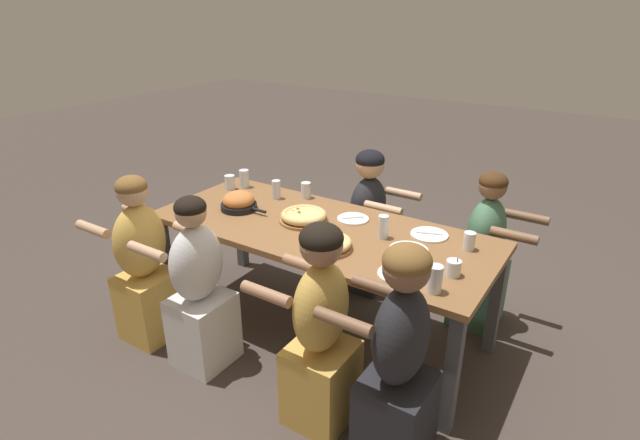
% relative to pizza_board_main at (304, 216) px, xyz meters
% --- Properties ---
extents(ground_plane, '(18.00, 18.00, 0.00)m').
position_rel_pizza_board_main_xyz_m(ground_plane, '(0.14, -0.02, -0.80)').
color(ground_plane, '#423833').
rests_on(ground_plane, ground).
extents(dining_table, '(2.23, 0.93, 0.77)m').
position_rel_pizza_board_main_xyz_m(dining_table, '(0.14, -0.02, -0.11)').
color(dining_table, brown).
rests_on(dining_table, ground).
extents(pizza_board_main, '(0.32, 0.32, 0.07)m').
position_rel_pizza_board_main_xyz_m(pizza_board_main, '(0.00, 0.00, 0.00)').
color(pizza_board_main, '#996B42').
rests_on(pizza_board_main, dining_table).
extents(pizza_board_second, '(0.30, 0.30, 0.06)m').
position_rel_pizza_board_main_xyz_m(pizza_board_second, '(0.34, -0.25, -0.00)').
color(pizza_board_second, '#996B42').
rests_on(pizza_board_second, dining_table).
extents(skillet_bowl, '(0.36, 0.25, 0.13)m').
position_rel_pizza_board_main_xyz_m(skillet_bowl, '(-0.50, -0.07, 0.02)').
color(skillet_bowl, black).
rests_on(skillet_bowl, dining_table).
extents(empty_plate_a, '(0.23, 0.23, 0.02)m').
position_rel_pizza_board_main_xyz_m(empty_plate_a, '(0.77, 0.24, -0.03)').
color(empty_plate_a, white).
rests_on(empty_plate_a, dining_table).
extents(empty_plate_b, '(0.24, 0.24, 0.02)m').
position_rel_pizza_board_main_xyz_m(empty_plate_b, '(0.83, -0.30, -0.03)').
color(empty_plate_b, white).
rests_on(empty_plate_b, dining_table).
extents(empty_plate_c, '(0.21, 0.21, 0.02)m').
position_rel_pizza_board_main_xyz_m(empty_plate_c, '(0.26, 0.20, -0.03)').
color(empty_plate_c, white).
rests_on(empty_plate_c, dining_table).
extents(empty_plate_d, '(0.23, 0.23, 0.02)m').
position_rel_pizza_board_main_xyz_m(empty_plate_d, '(0.75, -0.02, -0.03)').
color(empty_plate_d, white).
rests_on(empty_plate_d, dining_table).
extents(cocktail_glass_blue, '(0.08, 0.08, 0.11)m').
position_rel_pizza_board_main_xyz_m(cocktail_glass_blue, '(1.06, -0.15, 0.00)').
color(cocktail_glass_blue, silver).
rests_on(cocktail_glass_blue, dining_table).
extents(drinking_glass_a, '(0.06, 0.06, 0.14)m').
position_rel_pizza_board_main_xyz_m(drinking_glass_a, '(-0.41, 0.24, 0.03)').
color(drinking_glass_a, silver).
rests_on(drinking_glass_a, dining_table).
extents(drinking_glass_b, '(0.07, 0.07, 0.14)m').
position_rel_pizza_board_main_xyz_m(drinking_glass_b, '(-0.76, 0.30, 0.03)').
color(drinking_glass_b, silver).
rests_on(drinking_glass_b, dining_table).
extents(drinking_glass_c, '(0.06, 0.06, 0.15)m').
position_rel_pizza_board_main_xyz_m(drinking_glass_c, '(0.55, 0.06, 0.03)').
color(drinking_glass_c, silver).
rests_on(drinking_glass_c, dining_table).
extents(drinking_glass_d, '(0.07, 0.07, 0.14)m').
position_rel_pizza_board_main_xyz_m(drinking_glass_d, '(1.04, -0.36, 0.03)').
color(drinking_glass_d, silver).
rests_on(drinking_glass_d, dining_table).
extents(drinking_glass_e, '(0.07, 0.07, 0.11)m').
position_rel_pizza_board_main_xyz_m(drinking_glass_e, '(1.03, 0.19, 0.02)').
color(drinking_glass_e, silver).
rests_on(drinking_glass_e, dining_table).
extents(drinking_glass_f, '(0.08, 0.08, 0.11)m').
position_rel_pizza_board_main_xyz_m(drinking_glass_f, '(-0.83, 0.20, 0.01)').
color(drinking_glass_f, silver).
rests_on(drinking_glass_f, dining_table).
extents(drinking_glass_g, '(0.07, 0.07, 0.12)m').
position_rel_pizza_board_main_xyz_m(drinking_glass_g, '(-0.23, 0.36, 0.02)').
color(drinking_glass_g, silver).
rests_on(drinking_glass_g, dining_table).
extents(diner_near_right, '(0.51, 0.40, 1.17)m').
position_rel_pizza_board_main_xyz_m(diner_near_right, '(1.02, -0.70, -0.26)').
color(diner_near_right, '#232328').
rests_on(diner_near_right, ground).
extents(diner_far_right, '(0.51, 0.40, 1.11)m').
position_rel_pizza_board_main_xyz_m(diner_far_right, '(1.02, 0.66, -0.30)').
color(diner_far_right, '#477556').
rests_on(diner_far_right, ground).
extents(diner_near_left, '(0.51, 0.40, 1.14)m').
position_rel_pizza_board_main_xyz_m(diner_near_left, '(-0.78, -0.70, -0.28)').
color(diner_near_left, gold).
rests_on(diner_near_left, ground).
extents(diner_near_midright, '(0.51, 0.40, 1.16)m').
position_rel_pizza_board_main_xyz_m(diner_near_midright, '(0.59, -0.70, -0.26)').
color(diner_near_midright, gold).
rests_on(diner_near_midright, ground).
extents(diner_far_center, '(0.51, 0.40, 1.12)m').
position_rel_pizza_board_main_xyz_m(diner_far_center, '(0.13, 0.66, -0.28)').
color(diner_far_center, '#232328').
rests_on(diner_far_center, ground).
extents(diner_near_midleft, '(0.51, 0.40, 1.11)m').
position_rel_pizza_board_main_xyz_m(diner_near_midleft, '(-0.28, -0.70, -0.30)').
color(diner_near_midleft, silver).
rests_on(diner_near_midleft, ground).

